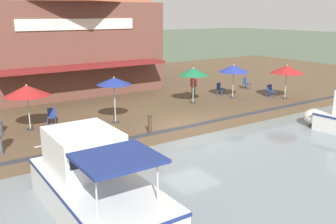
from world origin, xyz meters
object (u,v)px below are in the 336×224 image
(motorboat_distant_upstream, at_px, (89,181))
(tree_behind_restaurant, at_px, (0,27))
(waterfront_restaurant, at_px, (57,33))
(patio_umbrella_far_corner, at_px, (27,91))
(cafe_chair_mid_patio, at_px, (270,90))
(cafe_chair_back_row_seat, at_px, (246,83))
(mooring_post, at_px, (150,124))
(patio_umbrella_near_quay_edge, at_px, (193,72))
(patio_umbrella_by_entrance, at_px, (287,69))
(patio_umbrella_back_row, at_px, (114,81))
(person_at_quay_edge, at_px, (194,83))
(cafe_chair_facing_river, at_px, (52,115))
(patio_umbrella_mid_patio_right, at_px, (234,69))
(cafe_chair_under_first_umbrella, at_px, (220,88))

(motorboat_distant_upstream, height_order, tree_behind_restaurant, tree_behind_restaurant)
(waterfront_restaurant, bearing_deg, motorboat_distant_upstream, -15.62)
(patio_umbrella_far_corner, distance_m, cafe_chair_mid_patio, 15.95)
(cafe_chair_back_row_seat, distance_m, mooring_post, 13.05)
(patio_umbrella_near_quay_edge, height_order, patio_umbrella_by_entrance, patio_umbrella_near_quay_edge)
(patio_umbrella_near_quay_edge, xyz_separation_m, mooring_post, (3.87, -5.61, -1.58))
(patio_umbrella_back_row, bearing_deg, mooring_post, 12.53)
(patio_umbrella_far_corner, bearing_deg, patio_umbrella_near_quay_edge, 90.39)
(cafe_chair_mid_patio, bearing_deg, person_at_quay_edge, -122.71)
(patio_umbrella_far_corner, bearing_deg, motorboat_distant_upstream, -1.08)
(patio_umbrella_far_corner, height_order, motorboat_distant_upstream, patio_umbrella_far_corner)
(cafe_chair_facing_river, bearing_deg, waterfront_restaurant, 159.09)
(cafe_chair_back_row_seat, bearing_deg, cafe_chair_mid_patio, -13.87)
(patio_umbrella_near_quay_edge, bearing_deg, patio_umbrella_mid_patio_right, 85.22)
(cafe_chair_mid_patio, bearing_deg, patio_umbrella_back_row, -91.32)
(patio_umbrella_back_row, bearing_deg, cafe_chair_facing_river, -118.31)
(patio_umbrella_by_entrance, bearing_deg, patio_umbrella_mid_patio_right, -128.27)
(patio_umbrella_near_quay_edge, bearing_deg, cafe_chair_mid_patio, 74.21)
(cafe_chair_facing_river, bearing_deg, cafe_chair_under_first_umbrella, 93.25)
(patio_umbrella_near_quay_edge, distance_m, motorboat_distant_upstream, 13.26)
(person_at_quay_edge, bearing_deg, cafe_chair_mid_patio, 57.29)
(cafe_chair_mid_patio, relative_size, person_at_quay_edge, 0.53)
(patio_umbrella_far_corner, height_order, cafe_chair_facing_river, patio_umbrella_far_corner)
(patio_umbrella_mid_patio_right, distance_m, motorboat_distant_upstream, 15.79)
(patio_umbrella_mid_patio_right, bearing_deg, cafe_chair_facing_river, -92.49)
(patio_umbrella_by_entrance, bearing_deg, waterfront_restaurant, -136.50)
(patio_umbrella_back_row, distance_m, patio_umbrella_mid_patio_right, 9.48)
(cafe_chair_mid_patio, relative_size, tree_behind_restaurant, 0.13)
(patio_umbrella_back_row, distance_m, patio_umbrella_near_quay_edge, 6.32)
(patio_umbrella_near_quay_edge, distance_m, cafe_chair_mid_patio, 5.95)
(patio_umbrella_back_row, distance_m, person_at_quay_edge, 7.79)
(patio_umbrella_back_row, distance_m, motorboat_distant_upstream, 8.16)
(patio_umbrella_by_entrance, bearing_deg, tree_behind_restaurant, -139.80)
(patio_umbrella_near_quay_edge, height_order, patio_umbrella_far_corner, patio_umbrella_near_quay_edge)
(waterfront_restaurant, xyz_separation_m, mooring_post, (13.53, -0.12, -3.75))
(waterfront_restaurant, bearing_deg, mooring_post, -0.53)
(patio_umbrella_back_row, xyz_separation_m, cafe_chair_back_row_seat, (-2.78, 12.47, -1.75))
(cafe_chair_back_row_seat, distance_m, cafe_chair_facing_river, 15.40)
(waterfront_restaurant, height_order, cafe_chair_back_row_seat, waterfront_restaurant)
(patio_umbrella_far_corner, bearing_deg, cafe_chair_mid_patio, 84.60)
(patio_umbrella_far_corner, bearing_deg, waterfront_restaurant, 153.77)
(patio_umbrella_near_quay_edge, distance_m, tree_behind_restaurant, 17.19)
(patio_umbrella_far_corner, height_order, cafe_chair_under_first_umbrella, patio_umbrella_far_corner)
(cafe_chair_mid_patio, distance_m, person_at_quay_edge, 5.35)
(cafe_chair_facing_river, relative_size, cafe_chair_under_first_umbrella, 1.00)
(patio_umbrella_near_quay_edge, bearing_deg, motorboat_distant_upstream, -52.45)
(waterfront_restaurant, height_order, patio_umbrella_far_corner, waterfront_restaurant)
(patio_umbrella_far_corner, xyz_separation_m, motorboat_distant_upstream, (7.95, -0.15, -1.62))
(person_at_quay_edge, distance_m, motorboat_distant_upstream, 14.80)
(cafe_chair_mid_patio, relative_size, motorboat_distant_upstream, 0.12)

